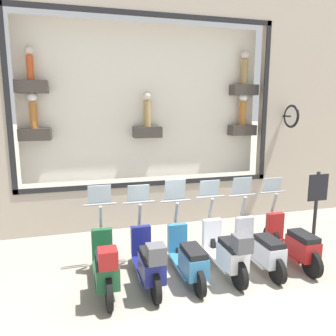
{
  "coord_description": "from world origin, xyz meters",
  "views": [
    {
      "loc": [
        -4.53,
        1.76,
        3.04
      ],
      "look_at": [
        2.05,
        -0.08,
        1.77
      ],
      "focal_mm": 35.0,
      "sensor_mm": 36.0,
      "label": 1
    }
  ],
  "objects_px": {
    "scooter_teal_3": "(188,257)",
    "scooter_green_5": "(105,265)",
    "scooter_white_2": "(227,251)",
    "scooter_navy_4": "(149,260)",
    "scooter_silver_1": "(260,247)",
    "shop_sign_post": "(316,210)",
    "scooter_red_0": "(293,243)"
  },
  "relations": [
    {
      "from": "shop_sign_post",
      "to": "scooter_teal_3",
      "type": "bearing_deg",
      "value": 95.81
    },
    {
      "from": "scooter_navy_4",
      "to": "shop_sign_post",
      "type": "bearing_deg",
      "value": -84.43
    },
    {
      "from": "scooter_red_0",
      "to": "scooter_navy_4",
      "type": "height_order",
      "value": "scooter_navy_4"
    },
    {
      "from": "scooter_white_2",
      "to": "scooter_navy_4",
      "type": "relative_size",
      "value": 1.0
    },
    {
      "from": "shop_sign_post",
      "to": "scooter_white_2",
      "type": "bearing_deg",
      "value": 99.25
    },
    {
      "from": "scooter_white_2",
      "to": "scooter_green_5",
      "type": "height_order",
      "value": "scooter_green_5"
    },
    {
      "from": "scooter_navy_4",
      "to": "scooter_green_5",
      "type": "distance_m",
      "value": 0.73
    },
    {
      "from": "scooter_teal_3",
      "to": "shop_sign_post",
      "type": "bearing_deg",
      "value": -84.19
    },
    {
      "from": "scooter_silver_1",
      "to": "shop_sign_post",
      "type": "xyz_separation_m",
      "value": [
        0.29,
        -1.44,
        0.53
      ]
    },
    {
      "from": "scooter_teal_3",
      "to": "scooter_green_5",
      "type": "xyz_separation_m",
      "value": [
        -0.05,
        1.45,
        0.07
      ]
    },
    {
      "from": "scooter_white_2",
      "to": "shop_sign_post",
      "type": "distance_m",
      "value": 2.24
    },
    {
      "from": "scooter_white_2",
      "to": "scooter_teal_3",
      "type": "relative_size",
      "value": 1.01
    },
    {
      "from": "scooter_teal_3",
      "to": "scooter_green_5",
      "type": "distance_m",
      "value": 1.45
    },
    {
      "from": "scooter_white_2",
      "to": "scooter_navy_4",
      "type": "bearing_deg",
      "value": 89.99
    },
    {
      "from": "scooter_white_2",
      "to": "scooter_teal_3",
      "type": "xyz_separation_m",
      "value": [
        0.06,
        0.73,
        -0.06
      ]
    },
    {
      "from": "scooter_silver_1",
      "to": "scooter_green_5",
      "type": "xyz_separation_m",
      "value": [
        -0.05,
        2.9,
        0.07
      ]
    },
    {
      "from": "scooter_silver_1",
      "to": "scooter_navy_4",
      "type": "bearing_deg",
      "value": 91.53
    },
    {
      "from": "scooter_silver_1",
      "to": "scooter_teal_3",
      "type": "height_order",
      "value": "scooter_teal_3"
    },
    {
      "from": "scooter_navy_4",
      "to": "scooter_green_5",
      "type": "xyz_separation_m",
      "value": [
        0.01,
        0.73,
        0.01
      ]
    },
    {
      "from": "scooter_red_0",
      "to": "scooter_silver_1",
      "type": "distance_m",
      "value": 0.73
    },
    {
      "from": "scooter_red_0",
      "to": "scooter_navy_4",
      "type": "xyz_separation_m",
      "value": [
        -0.06,
        2.9,
        0.05
      ]
    },
    {
      "from": "scooter_white_2",
      "to": "scooter_navy_4",
      "type": "distance_m",
      "value": 1.45
    },
    {
      "from": "scooter_silver_1",
      "to": "scooter_green_5",
      "type": "height_order",
      "value": "scooter_green_5"
    },
    {
      "from": "scooter_red_0",
      "to": "scooter_white_2",
      "type": "height_order",
      "value": "scooter_white_2"
    },
    {
      "from": "scooter_white_2",
      "to": "scooter_red_0",
      "type": "bearing_deg",
      "value": -87.67
    },
    {
      "from": "scooter_red_0",
      "to": "scooter_silver_1",
      "type": "height_order",
      "value": "scooter_silver_1"
    },
    {
      "from": "scooter_teal_3",
      "to": "shop_sign_post",
      "type": "distance_m",
      "value": 2.95
    },
    {
      "from": "scooter_white_2",
      "to": "scooter_green_5",
      "type": "distance_m",
      "value": 2.18
    },
    {
      "from": "scooter_red_0",
      "to": "scooter_silver_1",
      "type": "xyz_separation_m",
      "value": [
        -0.0,
        0.73,
        -0.01
      ]
    },
    {
      "from": "scooter_navy_4",
      "to": "scooter_silver_1",
      "type": "bearing_deg",
      "value": -88.47
    },
    {
      "from": "scooter_white_2",
      "to": "scooter_navy_4",
      "type": "xyz_separation_m",
      "value": [
        0.0,
        1.45,
        0.0
      ]
    },
    {
      "from": "scooter_silver_1",
      "to": "scooter_white_2",
      "type": "xyz_separation_m",
      "value": [
        -0.06,
        0.73,
        0.05
      ]
    }
  ]
}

